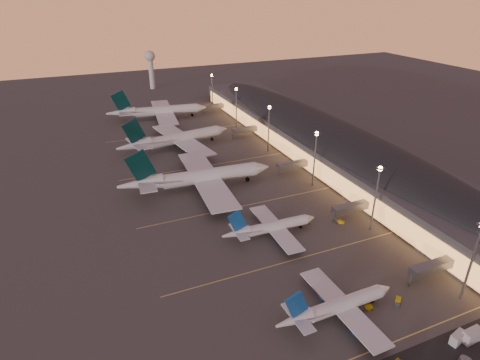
{
  "coord_description": "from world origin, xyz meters",
  "views": [
    {
      "loc": [
        -59.31,
        -97.68,
        82.57
      ],
      "look_at": [
        2.0,
        45.0,
        7.0
      ],
      "focal_mm": 30.0,
      "sensor_mm": 36.0,
      "label": 1
    }
  ],
  "objects_px": {
    "airliner_wide_far": "(158,111)",
    "baggage_tug_c": "(305,222)",
    "baggage_tug_b": "(398,301)",
    "airliner_wide_near": "(197,177)",
    "radar_tower": "(151,63)",
    "airliner_narrow_south": "(336,307)",
    "airliner_narrow_north": "(270,227)",
    "airliner_wide_mid": "(176,139)",
    "baggage_tug_d": "(340,222)",
    "catering_truck_b": "(473,335)",
    "catering_truck_a": "(458,338)",
    "baggage_tug_a": "(367,308)"
  },
  "relations": [
    {
      "from": "airliner_narrow_north",
      "to": "baggage_tug_b",
      "type": "height_order",
      "value": "airliner_narrow_north"
    },
    {
      "from": "radar_tower",
      "to": "baggage_tug_d",
      "type": "bearing_deg",
      "value": -85.87
    },
    {
      "from": "airliner_wide_mid",
      "to": "baggage_tug_c",
      "type": "distance_m",
      "value": 100.07
    },
    {
      "from": "airliner_wide_mid",
      "to": "airliner_wide_far",
      "type": "relative_size",
      "value": 0.98
    },
    {
      "from": "catering_truck_a",
      "to": "radar_tower",
      "type": "bearing_deg",
      "value": 78.05
    },
    {
      "from": "airliner_narrow_south",
      "to": "airliner_wide_mid",
      "type": "relative_size",
      "value": 0.57
    },
    {
      "from": "airliner_wide_far",
      "to": "radar_tower",
      "type": "xyz_separation_m",
      "value": [
        15.8,
        91.77,
        16.33
      ]
    },
    {
      "from": "baggage_tug_b",
      "to": "catering_truck_a",
      "type": "distance_m",
      "value": 17.48
    },
    {
      "from": "airliner_wide_near",
      "to": "airliner_wide_far",
      "type": "xyz_separation_m",
      "value": [
        7.49,
        110.8,
        -0.14
      ]
    },
    {
      "from": "baggage_tug_c",
      "to": "airliner_wide_mid",
      "type": "bearing_deg",
      "value": 132.85
    },
    {
      "from": "baggage_tug_a",
      "to": "baggage_tug_c",
      "type": "distance_m",
      "value": 47.05
    },
    {
      "from": "airliner_wide_mid",
      "to": "airliner_wide_far",
      "type": "height_order",
      "value": "airliner_wide_far"
    },
    {
      "from": "baggage_tug_c",
      "to": "baggage_tug_d",
      "type": "xyz_separation_m",
      "value": [
        12.24,
        -5.18,
        -0.04
      ]
    },
    {
      "from": "airliner_narrow_south",
      "to": "catering_truck_a",
      "type": "relative_size",
      "value": 6.77
    },
    {
      "from": "airliner_wide_near",
      "to": "baggage_tug_c",
      "type": "bearing_deg",
      "value": -52.66
    },
    {
      "from": "airliner_wide_far",
      "to": "baggage_tug_b",
      "type": "xyz_separation_m",
      "value": [
        23.4,
        -202.49,
        -5.05
      ]
    },
    {
      "from": "airliner_narrow_north",
      "to": "radar_tower",
      "type": "bearing_deg",
      "value": 89.19
    },
    {
      "from": "airliner_wide_far",
      "to": "catering_truck_a",
      "type": "xyz_separation_m",
      "value": [
        27.32,
        -219.5,
        -4.18
      ]
    },
    {
      "from": "baggage_tug_b",
      "to": "catering_truck_b",
      "type": "relative_size",
      "value": 0.59
    },
    {
      "from": "airliner_narrow_south",
      "to": "catering_truck_b",
      "type": "height_order",
      "value": "airliner_narrow_south"
    },
    {
      "from": "airliner_wide_far",
      "to": "baggage_tug_c",
      "type": "relative_size",
      "value": 16.53
    },
    {
      "from": "radar_tower",
      "to": "catering_truck_b",
      "type": "xyz_separation_m",
      "value": [
        15.4,
        -312.4,
        -20.26
      ]
    },
    {
      "from": "radar_tower",
      "to": "baggage_tug_a",
      "type": "bearing_deg",
      "value": -90.46
    },
    {
      "from": "airliner_narrow_north",
      "to": "baggage_tug_c",
      "type": "xyz_separation_m",
      "value": [
        16.45,
        2.13,
        -2.9
      ]
    },
    {
      "from": "airliner_wide_far",
      "to": "baggage_tug_d",
      "type": "height_order",
      "value": "airliner_wide_far"
    },
    {
      "from": "baggage_tug_b",
      "to": "airliner_wide_mid",
      "type": "bearing_deg",
      "value": 61.1
    },
    {
      "from": "airliner_narrow_south",
      "to": "catering_truck_b",
      "type": "bearing_deg",
      "value": -38.06
    },
    {
      "from": "airliner_wide_far",
      "to": "baggage_tug_b",
      "type": "distance_m",
      "value": 203.9
    },
    {
      "from": "baggage_tug_b",
      "to": "baggage_tug_d",
      "type": "bearing_deg",
      "value": 36.7
    },
    {
      "from": "baggage_tug_a",
      "to": "baggage_tug_d",
      "type": "height_order",
      "value": "baggage_tug_d"
    },
    {
      "from": "airliner_narrow_south",
      "to": "radar_tower",
      "type": "height_order",
      "value": "radar_tower"
    },
    {
      "from": "catering_truck_b",
      "to": "catering_truck_a",
      "type": "bearing_deg",
      "value": 161.64
    },
    {
      "from": "airliner_wide_near",
      "to": "radar_tower",
      "type": "height_order",
      "value": "radar_tower"
    },
    {
      "from": "airliner_narrow_south",
      "to": "airliner_wide_near",
      "type": "distance_m",
      "value": 89.66
    },
    {
      "from": "airliner_narrow_south",
      "to": "airliner_narrow_north",
      "type": "distance_m",
      "value": 42.85
    },
    {
      "from": "airliner_wide_near",
      "to": "airliner_wide_mid",
      "type": "xyz_separation_m",
      "value": [
        4.21,
        52.78,
        -0.23
      ]
    },
    {
      "from": "airliner_narrow_north",
      "to": "baggage_tug_c",
      "type": "bearing_deg",
      "value": 8.98
    },
    {
      "from": "airliner_wide_near",
      "to": "baggage_tug_d",
      "type": "relative_size",
      "value": 18.28
    },
    {
      "from": "catering_truck_a",
      "to": "baggage_tug_d",
      "type": "relative_size",
      "value": 1.46
    },
    {
      "from": "airliner_narrow_south",
      "to": "baggage_tug_a",
      "type": "height_order",
      "value": "airliner_narrow_south"
    },
    {
      "from": "airliner_wide_near",
      "to": "airliner_narrow_north",
      "type": "bearing_deg",
      "value": -70.78
    },
    {
      "from": "airliner_narrow_north",
      "to": "airliner_wide_mid",
      "type": "relative_size",
      "value": 0.56
    },
    {
      "from": "airliner_wide_near",
      "to": "airliner_wide_mid",
      "type": "distance_m",
      "value": 52.95
    },
    {
      "from": "catering_truck_b",
      "to": "baggage_tug_a",
      "type": "bearing_deg",
      "value": 130.19
    },
    {
      "from": "baggage_tug_c",
      "to": "baggage_tug_d",
      "type": "height_order",
      "value": "baggage_tug_c"
    },
    {
      "from": "catering_truck_b",
      "to": "baggage_tug_d",
      "type": "height_order",
      "value": "catering_truck_b"
    },
    {
      "from": "baggage_tug_d",
      "to": "baggage_tug_a",
      "type": "bearing_deg",
      "value": -54.38
    },
    {
      "from": "airliner_wide_mid",
      "to": "catering_truck_b",
      "type": "distance_m",
      "value": 166.28
    },
    {
      "from": "baggage_tug_b",
      "to": "catering_truck_b",
      "type": "xyz_separation_m",
      "value": [
        7.79,
        -18.14,
        1.13
      ]
    },
    {
      "from": "radar_tower",
      "to": "catering_truck_a",
      "type": "height_order",
      "value": "radar_tower"
    }
  ]
}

